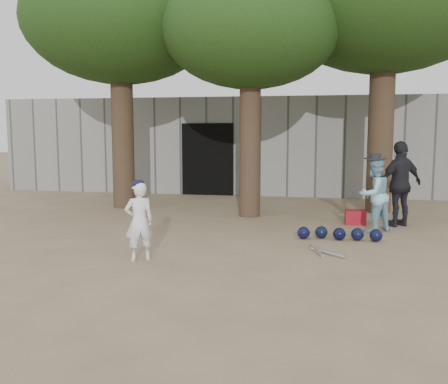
% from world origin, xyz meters
% --- Properties ---
extents(ground, '(70.00, 70.00, 0.00)m').
position_xyz_m(ground, '(0.00, 0.00, 0.00)').
color(ground, '#937C5E').
rests_on(ground, ground).
extents(boy_player, '(0.53, 0.48, 1.20)m').
position_xyz_m(boy_player, '(-0.51, -0.06, 0.60)').
color(boy_player, white).
rests_on(boy_player, ground).
extents(spectator_blue, '(0.90, 0.88, 1.47)m').
position_xyz_m(spectator_blue, '(3.23, 2.88, 0.73)').
color(spectator_blue, '#8EC2DC').
rests_on(spectator_blue, ground).
extents(spectator_dark, '(1.10, 0.94, 1.77)m').
position_xyz_m(spectator_dark, '(3.82, 3.57, 0.88)').
color(spectator_dark, black).
rests_on(spectator_dark, ground).
extents(red_bag, '(0.43, 0.33, 0.30)m').
position_xyz_m(red_bag, '(2.94, 3.61, 0.15)').
color(red_bag, '#A61621').
rests_on(red_bag, ground).
extents(back_building, '(16.00, 5.24, 3.00)m').
position_xyz_m(back_building, '(-0.00, 10.33, 1.50)').
color(back_building, gray).
rests_on(back_building, ground).
extents(helmet_row, '(1.51, 0.34, 0.23)m').
position_xyz_m(helmet_row, '(2.55, 1.96, 0.12)').
color(helmet_row, black).
rests_on(helmet_row, ground).
extents(bat_pile, '(0.58, 0.74, 0.06)m').
position_xyz_m(bat_pile, '(2.24, 0.90, 0.03)').
color(bat_pile, silver).
rests_on(bat_pile, ground).
extents(tree_row, '(11.40, 5.80, 6.69)m').
position_xyz_m(tree_row, '(0.74, 5.02, 4.69)').
color(tree_row, brown).
rests_on(tree_row, ground).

